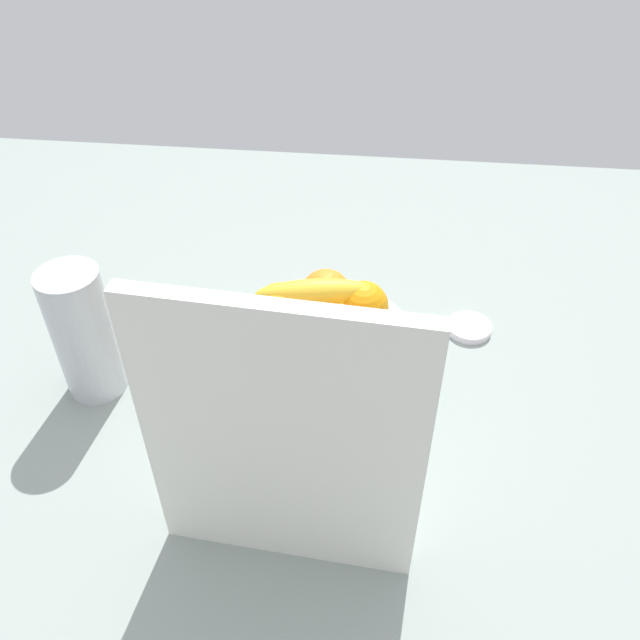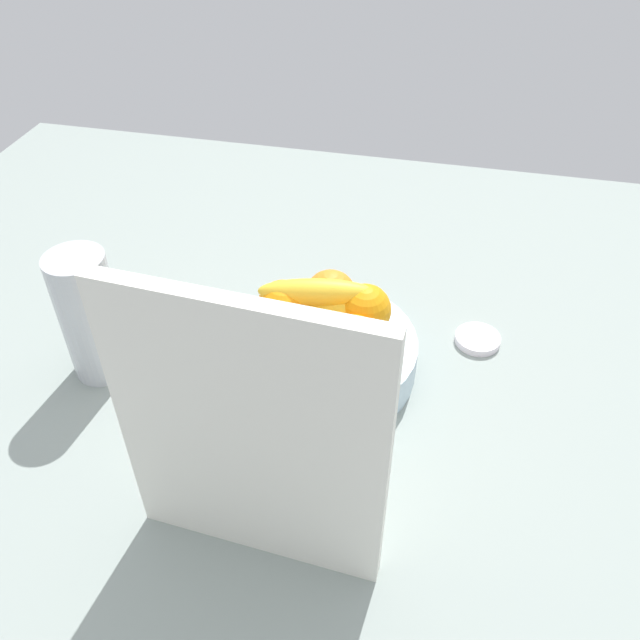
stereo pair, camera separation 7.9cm
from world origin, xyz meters
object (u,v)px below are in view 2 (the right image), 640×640
(orange_top_stack, at_px, (269,334))
(orange_front_right, at_px, (353,342))
(orange_center, at_px, (365,310))
(banana_bunch, at_px, (319,305))
(orange_back_right, at_px, (283,306))
(thermos_tumbler, at_px, (90,316))
(orange_front_left, at_px, (301,362))
(jar_lid, at_px, (478,339))
(orange_back_left, at_px, (331,295))
(fruit_bowl, at_px, (320,356))
(cutting_board, at_px, (249,443))

(orange_top_stack, bearing_deg, orange_front_right, -175.91)
(orange_center, xyz_separation_m, orange_top_stack, (0.12, 0.08, 0.00))
(banana_bunch, bearing_deg, orange_top_stack, 52.90)
(orange_back_right, bearing_deg, orange_top_stack, 87.58)
(orange_top_stack, xyz_separation_m, thermos_tumbler, (0.25, 0.03, 0.00))
(orange_front_right, bearing_deg, orange_top_stack, 4.09)
(orange_front_left, xyz_separation_m, jar_lid, (-0.23, -0.20, -0.09))
(orange_back_left, xyz_separation_m, thermos_tumbler, (0.32, 0.13, 0.00))
(fruit_bowl, relative_size, thermos_tumbler, 1.40)
(orange_front_left, height_order, orange_back_left, same)
(orange_front_right, bearing_deg, cutting_board, 77.27)
(orange_front_right, distance_m, orange_center, 0.07)
(orange_front_left, relative_size, orange_center, 1.00)
(orange_top_stack, distance_m, thermos_tumbler, 0.25)
(fruit_bowl, height_order, thermos_tumbler, thermos_tumbler)
(fruit_bowl, distance_m, cutting_board, 0.33)
(fruit_bowl, relative_size, orange_back_left, 3.70)
(orange_front_left, distance_m, orange_back_right, 0.12)
(orange_center, bearing_deg, fruit_bowl, 34.08)
(orange_back_left, bearing_deg, orange_center, 157.71)
(orange_front_left, height_order, banana_bunch, banana_bunch)
(orange_front_right, relative_size, orange_back_right, 1.00)
(orange_back_left, bearing_deg, orange_front_right, 118.57)
(jar_lid, bearing_deg, orange_front_right, 40.40)
(orange_front_right, height_order, cutting_board, cutting_board)
(fruit_bowl, xyz_separation_m, cutting_board, (0.01, 0.29, 0.15))
(thermos_tumbler, bearing_deg, orange_back_left, -158.12)
(thermos_tumbler, bearing_deg, jar_lid, -161.55)
(cutting_board, bearing_deg, orange_top_stack, -73.37)
(orange_back_left, relative_size, orange_back_right, 1.00)
(orange_back_left, bearing_deg, banana_bunch, 71.78)
(orange_front_right, xyz_separation_m, thermos_tumbler, (0.37, 0.03, 0.00))
(orange_top_stack, bearing_deg, orange_center, -146.17)
(jar_lid, bearing_deg, banana_bunch, 19.92)
(thermos_tumbler, height_order, jar_lid, thermos_tumbler)
(orange_back_right, distance_m, orange_top_stack, 0.06)
(orange_back_left, bearing_deg, orange_front_left, 86.98)
(orange_top_stack, height_order, jar_lid, orange_top_stack)
(fruit_bowl, xyz_separation_m, orange_front_right, (-0.05, 0.03, 0.07))
(orange_front_right, distance_m, jar_lid, 0.24)
(orange_back_right, bearing_deg, banana_bunch, -171.45)
(orange_front_right, height_order, orange_back_right, same)
(fruit_bowl, xyz_separation_m, thermos_tumbler, (0.31, 0.07, 0.07))
(orange_back_right, bearing_deg, fruit_bowl, 159.75)
(orange_front_left, height_order, cutting_board, cutting_board)
(orange_front_left, relative_size, jar_lid, 1.09)
(orange_top_stack, relative_size, cutting_board, 0.21)
(orange_back_left, xyz_separation_m, banana_bunch, (0.01, 0.03, 0.00))
(cutting_board, relative_size, thermos_tumbler, 1.81)
(orange_center, bearing_deg, banana_bunch, 7.98)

